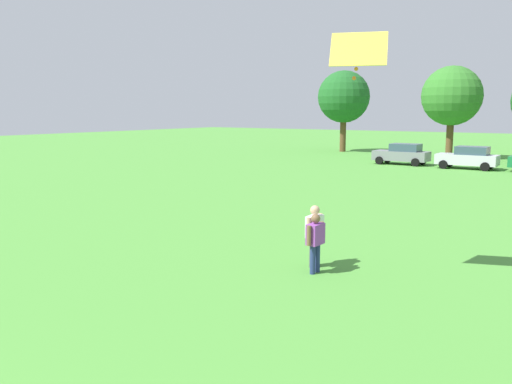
# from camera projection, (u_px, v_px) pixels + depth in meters

# --- Properties ---
(ground_plane) EXTENTS (160.00, 160.00, 0.00)m
(ground_plane) POSITION_uv_depth(u_px,v_px,m) (445.00, 188.00, 29.96)
(ground_plane) COLOR #4C9338
(adult_bystander) EXTENTS (0.33, 0.76, 1.61)m
(adult_bystander) POSITION_uv_depth(u_px,v_px,m) (315.00, 238.00, 14.24)
(adult_bystander) COLOR navy
(adult_bystander) RESTS_ON ground
(bystander_near_trees) EXTENTS (0.34, 0.82, 1.73)m
(bystander_near_trees) POSITION_uv_depth(u_px,v_px,m) (315.00, 230.00, 14.82)
(bystander_near_trees) COLOR #4C4C51
(bystander_near_trees) RESTS_ON ground
(kite) EXTENTS (1.48, 1.03, 1.17)m
(kite) POSITION_uv_depth(u_px,v_px,m) (358.00, 51.00, 12.91)
(kite) COLOR yellow
(parked_car_gray_0) EXTENTS (4.30, 2.02, 1.68)m
(parked_car_gray_0) POSITION_uv_depth(u_px,v_px,m) (402.00, 154.00, 43.04)
(parked_car_gray_0) COLOR slate
(parked_car_gray_0) RESTS_ON ground
(parked_car_silver_1) EXTENTS (4.30, 2.02, 1.68)m
(parked_car_silver_1) POSITION_uv_depth(u_px,v_px,m) (468.00, 157.00, 39.77)
(parked_car_silver_1) COLOR silver
(parked_car_silver_1) RESTS_ON ground
(tree_far_left) EXTENTS (5.40, 5.40, 8.42)m
(tree_far_left) POSITION_uv_depth(u_px,v_px,m) (344.00, 97.00, 55.92)
(tree_far_left) COLOR brown
(tree_far_left) RESTS_ON ground
(tree_left) EXTENTS (5.28, 5.28, 8.23)m
(tree_left) POSITION_uv_depth(u_px,v_px,m) (452.00, 96.00, 47.67)
(tree_left) COLOR brown
(tree_left) RESTS_ON ground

